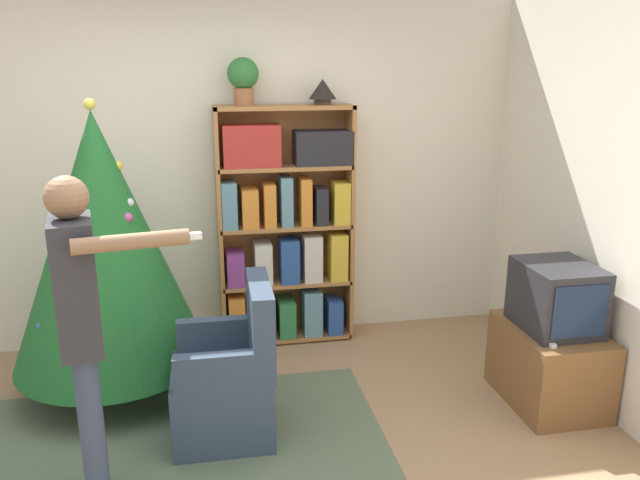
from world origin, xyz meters
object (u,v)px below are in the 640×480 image
bookshelf (286,230)px  potted_plant (243,78)px  christmas_tree (103,242)px  table_lamp (323,90)px  television (557,297)px  standing_person (82,320)px  armchair (229,382)px

bookshelf → potted_plant: (-0.29, 0.01, 1.11)m
christmas_tree → table_lamp: 1.84m
television → standing_person: bearing=-170.2°
armchair → potted_plant: bearing=170.5°
standing_person → table_lamp: size_ratio=8.15×
bookshelf → table_lamp: bearing=2.0°
bookshelf → standing_person: (-1.17, -1.71, 0.08)m
television → potted_plant: potted_plant is taller
standing_person → television: bearing=89.9°
armchair → table_lamp: (0.79, 1.23, 1.58)m
armchair → standing_person: standing_person is taller
standing_person → potted_plant: (0.88, 1.72, 1.03)m
television → standing_person: standing_person is taller
television → christmas_tree: (-2.72, 0.68, 0.31)m
bookshelf → table_lamp: (0.28, 0.01, 1.02)m
bookshelf → christmas_tree: size_ratio=0.95×
television → standing_person: 2.72m
bookshelf → table_lamp: 1.06m
television → standing_person: size_ratio=0.31×
armchair → table_lamp: size_ratio=4.60×
bookshelf → christmas_tree: christmas_tree is taller
bookshelf → armchair: bearing=-112.6°
potted_plant → table_lamp: (0.56, 0.00, -0.09)m
bookshelf → television: bearing=-39.9°
armchair → potted_plant: potted_plant is taller
bookshelf → potted_plant: potted_plant is taller
christmas_tree → table_lamp: table_lamp is taller
standing_person → potted_plant: size_ratio=4.95×
bookshelf → television: size_ratio=3.62×
television → standing_person: (-2.66, -0.46, 0.25)m
bookshelf → christmas_tree: (-1.23, -0.57, 0.14)m
standing_person → christmas_tree: bearing=173.2°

